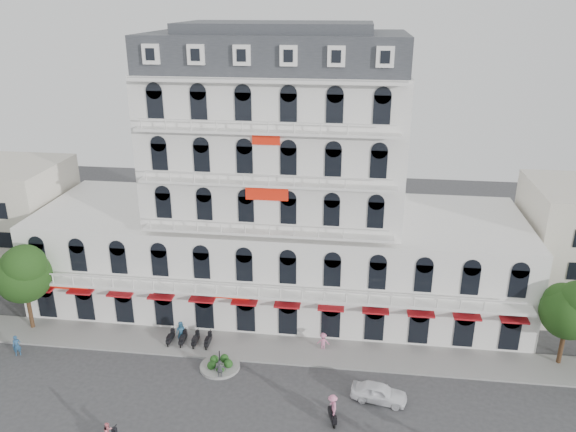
# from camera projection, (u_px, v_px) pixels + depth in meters

# --- Properties ---
(ground) EXTENTS (120.00, 120.00, 0.00)m
(ground) POSITION_uv_depth(u_px,v_px,m) (242.00, 424.00, 38.95)
(ground) COLOR #38383A
(ground) RESTS_ON ground
(sidewalk) EXTENTS (53.00, 4.00, 0.16)m
(sidewalk) POSITION_uv_depth(u_px,v_px,m) (263.00, 348.00, 47.25)
(sidewalk) COLOR gray
(sidewalk) RESTS_ON ground
(main_building) EXTENTS (45.00, 15.00, 25.80)m
(main_building) POSITION_uv_depth(u_px,v_px,m) (278.00, 202.00, 52.02)
(main_building) COLOR silver
(main_building) RESTS_ON ground
(traffic_island) EXTENTS (3.20, 3.20, 1.60)m
(traffic_island) POSITION_uv_depth(u_px,v_px,m) (220.00, 365.00, 44.77)
(traffic_island) COLOR gray
(traffic_island) RESTS_ON ground
(parked_scooter_row) EXTENTS (4.40, 1.80, 1.10)m
(parked_scooter_row) POSITION_uv_depth(u_px,v_px,m) (190.00, 345.00, 47.85)
(parked_scooter_row) COLOR black
(parked_scooter_row) RESTS_ON ground
(tree_west_inner) EXTENTS (4.76, 4.76, 8.25)m
(tree_west_inner) POSITION_uv_depth(u_px,v_px,m) (23.00, 272.00, 48.17)
(tree_west_inner) COLOR #382314
(tree_west_inner) RESTS_ON ground
(tree_east_inner) EXTENTS (4.40, 4.37, 7.57)m
(tree_east_inner) POSITION_uv_depth(u_px,v_px,m) (570.00, 308.00, 43.44)
(tree_east_inner) COLOR #382314
(tree_east_inner) RESTS_ON ground
(parked_car) EXTENTS (4.30, 2.32, 1.39)m
(parked_car) POSITION_uv_depth(u_px,v_px,m) (379.00, 393.00, 40.96)
(parked_car) COLOR white
(parked_car) RESTS_ON ground
(rider_center) EXTENTS (0.95, 1.67, 2.27)m
(rider_center) POSITION_uv_depth(u_px,v_px,m) (333.00, 408.00, 38.65)
(rider_center) COLOR black
(rider_center) RESTS_ON ground
(pedestrian_left) EXTENTS (1.01, 0.89, 1.74)m
(pedestrian_left) POSITION_uv_depth(u_px,v_px,m) (181.00, 331.00, 48.29)
(pedestrian_left) COLOR navy
(pedestrian_left) RESTS_ON ground
(pedestrian_mid) EXTENTS (1.02, 0.62, 1.63)m
(pedestrian_mid) POSITION_uv_depth(u_px,v_px,m) (220.00, 370.00, 43.27)
(pedestrian_mid) COLOR slate
(pedestrian_mid) RESTS_ON ground
(pedestrian_right) EXTENTS (1.07, 0.65, 1.62)m
(pedestrian_right) POSITION_uv_depth(u_px,v_px,m) (323.00, 342.00, 46.85)
(pedestrian_right) COLOR #CE6D94
(pedestrian_right) RESTS_ON ground
(pedestrian_far) EXTENTS (0.78, 0.70, 1.80)m
(pedestrian_far) POSITION_uv_depth(u_px,v_px,m) (17.00, 346.00, 46.17)
(pedestrian_far) COLOR navy
(pedestrian_far) RESTS_ON ground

